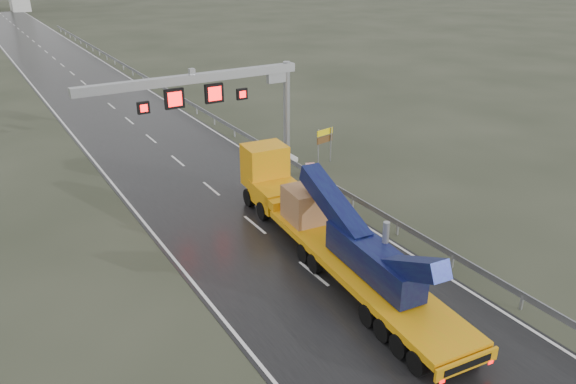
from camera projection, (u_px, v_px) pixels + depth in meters
ground at (366, 317)px, 23.74m from camera, size 400.00×400.00×0.00m
road at (111, 106)px, 55.09m from camera, size 11.00×200.00×0.02m
guardrail at (210, 114)px, 49.86m from camera, size 0.20×140.00×1.40m
sign_gantry at (224, 93)px, 36.58m from camera, size 14.90×1.20×7.42m
heavy_haul_truck at (318, 219)px, 28.44m from camera, size 4.27×18.76×4.37m
exit_sign_pair at (325, 139)px, 39.98m from camera, size 1.49×0.35×2.58m
striped_barrier at (310, 170)px, 37.90m from camera, size 0.67×0.51×1.01m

